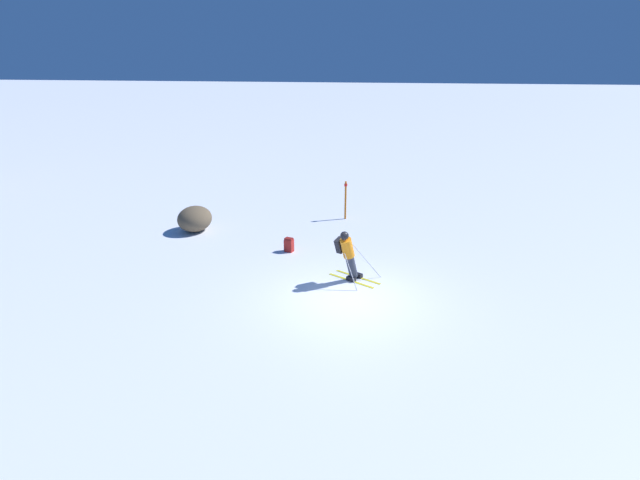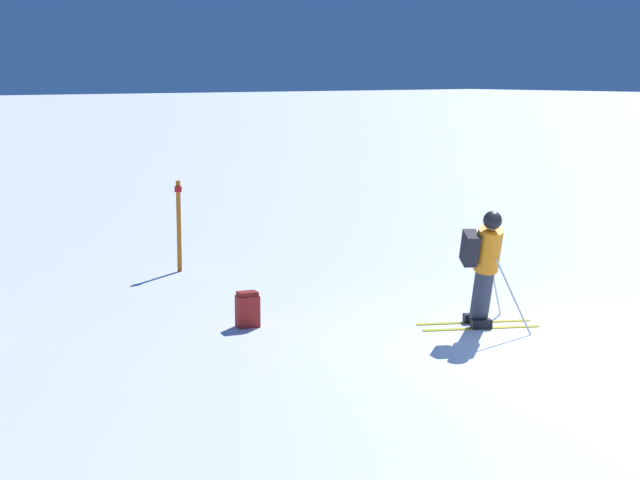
{
  "view_description": "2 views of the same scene",
  "coord_description": "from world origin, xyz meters",
  "px_view_note": "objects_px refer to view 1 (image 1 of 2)",
  "views": [
    {
      "loc": [
        -12.54,
        -1.78,
        6.32
      ],
      "look_at": [
        1.19,
        1.04,
        1.29
      ],
      "focal_mm": 28.0,
      "sensor_mm": 36.0,
      "label": 1
    },
    {
      "loc": [
        -8.82,
        10.57,
        3.51
      ],
      "look_at": [
        0.94,
        3.13,
        1.57
      ],
      "focal_mm": 60.0,
      "sensor_mm": 36.0,
      "label": 2
    }
  ],
  "objects_px": {
    "exposed_boulder_0": "(195,219)",
    "trail_marker": "(346,198)",
    "skier": "(348,253)",
    "spare_backpack": "(289,245)"
  },
  "relations": [
    {
      "from": "exposed_boulder_0",
      "to": "trail_marker",
      "type": "distance_m",
      "value": 6.22
    },
    {
      "from": "trail_marker",
      "to": "skier",
      "type": "bearing_deg",
      "value": -170.58
    },
    {
      "from": "spare_backpack",
      "to": "exposed_boulder_0",
      "type": "xyz_separation_m",
      "value": [
        1.46,
        4.21,
        0.25
      ]
    },
    {
      "from": "skier",
      "to": "exposed_boulder_0",
      "type": "relative_size",
      "value": 1.14
    },
    {
      "from": "spare_backpack",
      "to": "trail_marker",
      "type": "relative_size",
      "value": 0.31
    },
    {
      "from": "exposed_boulder_0",
      "to": "skier",
      "type": "bearing_deg",
      "value": -118.77
    },
    {
      "from": "spare_backpack",
      "to": "exposed_boulder_0",
      "type": "height_order",
      "value": "exposed_boulder_0"
    },
    {
      "from": "skier",
      "to": "exposed_boulder_0",
      "type": "distance_m",
      "value": 7.56
    },
    {
      "from": "skier",
      "to": "spare_backpack",
      "type": "height_order",
      "value": "skier"
    },
    {
      "from": "skier",
      "to": "spare_backpack",
      "type": "bearing_deg",
      "value": 76.0
    }
  ]
}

